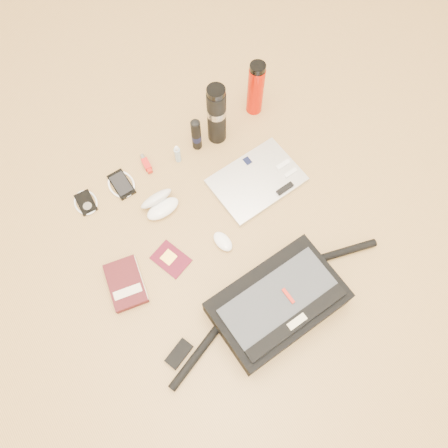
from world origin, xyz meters
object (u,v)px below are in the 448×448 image
(messenger_bag, at_px, (277,304))
(laptop, at_px, (257,181))
(thermos_red, at_px, (256,89))
(book, at_px, (126,284))
(thermos_black, at_px, (217,115))

(messenger_bag, bearing_deg, laptop, 60.85)
(messenger_bag, relative_size, laptop, 2.57)
(messenger_bag, height_order, thermos_red, thermos_red)
(book, bearing_deg, laptop, 20.03)
(messenger_bag, relative_size, thermos_black, 3.11)
(messenger_bag, bearing_deg, thermos_black, 71.41)
(laptop, height_order, thermos_red, thermos_red)
(book, bearing_deg, thermos_black, 42.09)
(thermos_red, bearing_deg, thermos_black, -171.68)
(laptop, height_order, thermos_black, thermos_black)
(thermos_black, bearing_deg, messenger_bag, -107.52)
(laptop, height_order, book, same)
(laptop, bearing_deg, messenger_bag, -120.21)
(laptop, relative_size, thermos_red, 1.36)
(book, bearing_deg, messenger_bag, -29.91)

